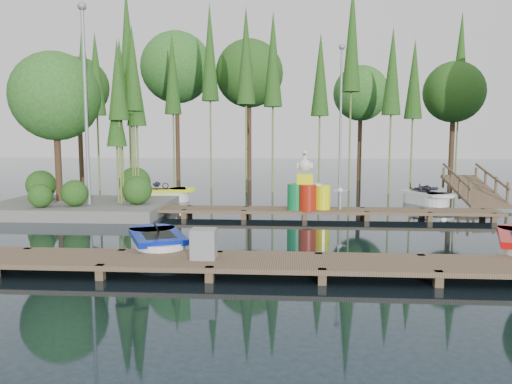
# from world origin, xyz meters

# --- Properties ---
(ground_plane) EXTENTS (90.00, 90.00, 0.00)m
(ground_plane) POSITION_xyz_m (0.00, 0.00, 0.00)
(ground_plane) COLOR #1C2A34
(near_dock) EXTENTS (18.00, 1.50, 0.50)m
(near_dock) POSITION_xyz_m (0.00, -4.50, 0.23)
(near_dock) COLOR brown
(near_dock) RESTS_ON ground
(far_dock) EXTENTS (15.00, 1.20, 0.50)m
(far_dock) POSITION_xyz_m (1.00, 2.50, 0.23)
(far_dock) COLOR brown
(far_dock) RESTS_ON ground
(island) EXTENTS (6.20, 4.20, 6.75)m
(island) POSITION_xyz_m (-6.30, 3.29, 3.18)
(island) COLOR slate
(island) RESTS_ON ground
(tree_screen) EXTENTS (34.42, 18.53, 10.31)m
(tree_screen) POSITION_xyz_m (-2.04, 10.60, 6.12)
(tree_screen) COLOR #46301D
(tree_screen) RESTS_ON ground
(lamp_island) EXTENTS (0.30, 0.30, 7.25)m
(lamp_island) POSITION_xyz_m (-5.50, 2.50, 4.26)
(lamp_island) COLOR gray
(lamp_island) RESTS_ON ground
(lamp_rear) EXTENTS (0.30, 0.30, 7.25)m
(lamp_rear) POSITION_xyz_m (4.00, 11.00, 4.26)
(lamp_rear) COLOR gray
(lamp_rear) RESTS_ON ground
(ramp) EXTENTS (1.50, 3.94, 1.49)m
(ramp) POSITION_xyz_m (9.00, 6.50, 0.59)
(ramp) COLOR brown
(ramp) RESTS_ON ground
(boat_blue) EXTENTS (2.02, 2.70, 0.83)m
(boat_blue) POSITION_xyz_m (-1.58, -3.05, 0.24)
(boat_blue) COLOR white
(boat_blue) RESTS_ON ground
(boat_yellow_far) EXTENTS (2.77, 1.77, 1.28)m
(boat_yellow_far) POSITION_xyz_m (-3.86, 6.31, 0.27)
(boat_yellow_far) COLOR white
(boat_yellow_far) RESTS_ON ground
(boat_white_far) EXTENTS (2.12, 2.62, 1.13)m
(boat_white_far) POSITION_xyz_m (7.08, 6.23, 0.25)
(boat_white_far) COLOR white
(boat_white_far) RESTS_ON ground
(utility_cabinet) EXTENTS (0.50, 0.43, 0.62)m
(utility_cabinet) POSITION_xyz_m (-0.22, -4.50, 0.61)
(utility_cabinet) COLOR gray
(utility_cabinet) RESTS_ON near_dock
(yellow_barrel) EXTENTS (0.54, 0.54, 0.82)m
(yellow_barrel) POSITION_xyz_m (2.61, 2.50, 0.71)
(yellow_barrel) COLOR #EFFF0D
(yellow_barrel) RESTS_ON far_dock
(drum_cluster) EXTENTS (1.16, 1.06, 2.00)m
(drum_cluster) POSITION_xyz_m (2.03, 2.35, 0.89)
(drum_cluster) COLOR #0D7838
(drum_cluster) RESTS_ON far_dock
(seagull_post) EXTENTS (0.46, 0.25, 0.74)m
(seagull_post) POSITION_xyz_m (3.21, 2.50, 0.80)
(seagull_post) COLOR gray
(seagull_post) RESTS_ON far_dock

